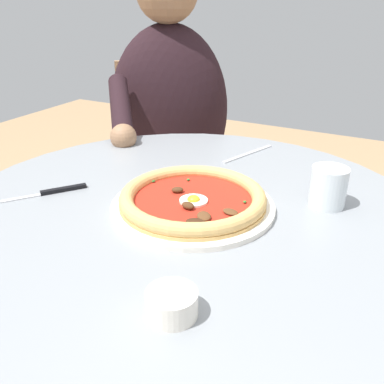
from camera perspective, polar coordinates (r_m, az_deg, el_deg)
name	(u,v)px	position (r m, az deg, el deg)	size (l,w,h in m)	color
dining_table	(186,267)	(0.88, -0.75, -9.94)	(0.92, 0.92, 0.73)	gray
pizza_on_plate	(192,201)	(0.79, 0.04, -1.15)	(0.30, 0.30, 0.04)	white
water_glass	(328,189)	(0.84, 17.72, 0.43)	(0.07, 0.07, 0.08)	silver
steak_knife	(48,192)	(0.90, -18.68, -0.06)	(0.18, 0.14, 0.01)	silver
ramekin_capers	(172,303)	(0.55, -2.72, -14.55)	(0.07, 0.07, 0.03)	white
fork_utensil	(248,154)	(1.08, 7.48, 5.10)	(0.17, 0.07, 0.00)	#BCBCC1
diner_person	(170,166)	(1.51, -2.90, 3.43)	(0.58, 0.44, 1.19)	#282833
cafe_chair_diner	(169,156)	(1.65, -3.06, 4.87)	(0.58, 0.58, 0.86)	#957050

